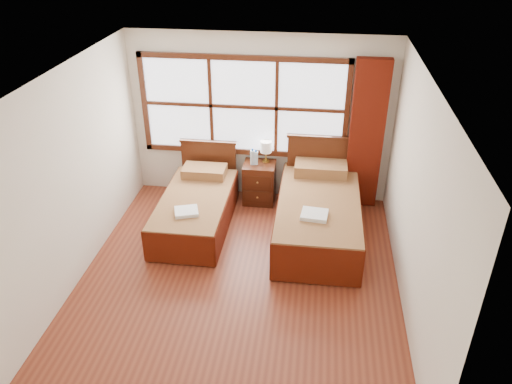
# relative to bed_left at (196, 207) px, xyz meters

# --- Properties ---
(floor) EXTENTS (4.50, 4.50, 0.00)m
(floor) POSITION_rel_bed_left_xyz_m (0.81, -1.20, -0.29)
(floor) COLOR brown
(floor) RESTS_ON ground
(ceiling) EXTENTS (4.50, 4.50, 0.00)m
(ceiling) POSITION_rel_bed_left_xyz_m (0.81, -1.20, 2.31)
(ceiling) COLOR white
(ceiling) RESTS_ON wall_back
(wall_back) EXTENTS (4.00, 0.00, 4.00)m
(wall_back) POSITION_rel_bed_left_xyz_m (0.81, 1.05, 1.01)
(wall_back) COLOR silver
(wall_back) RESTS_ON floor
(wall_left) EXTENTS (0.00, 4.50, 4.50)m
(wall_left) POSITION_rel_bed_left_xyz_m (-1.19, -1.20, 1.01)
(wall_left) COLOR silver
(wall_left) RESTS_ON floor
(wall_right) EXTENTS (0.00, 4.50, 4.50)m
(wall_right) POSITION_rel_bed_left_xyz_m (2.81, -1.20, 1.01)
(wall_right) COLOR silver
(wall_right) RESTS_ON floor
(window) EXTENTS (3.16, 0.06, 1.56)m
(window) POSITION_rel_bed_left_xyz_m (0.56, 1.01, 1.21)
(window) COLOR white
(window) RESTS_ON wall_back
(curtain) EXTENTS (0.50, 0.16, 2.30)m
(curtain) POSITION_rel_bed_left_xyz_m (2.41, 0.91, 0.88)
(curtain) COLOR #5F1509
(curtain) RESTS_ON wall_back
(bed_left) EXTENTS (0.97, 1.99, 0.94)m
(bed_left) POSITION_rel_bed_left_xyz_m (0.00, 0.00, 0.00)
(bed_left) COLOR #401C0D
(bed_left) RESTS_ON floor
(bed_right) EXTENTS (1.14, 2.22, 1.12)m
(bed_right) POSITION_rel_bed_left_xyz_m (1.77, -0.00, 0.05)
(bed_right) COLOR #401C0D
(bed_right) RESTS_ON floor
(nightstand) EXTENTS (0.49, 0.48, 0.66)m
(nightstand) POSITION_rel_bed_left_xyz_m (0.83, 0.80, 0.04)
(nightstand) COLOR #471F0F
(nightstand) RESTS_ON floor
(towels_left) EXTENTS (0.38, 0.36, 0.05)m
(towels_left) POSITION_rel_bed_left_xyz_m (-0.01, -0.50, 0.24)
(towels_left) COLOR white
(towels_left) RESTS_ON bed_left
(towels_right) EXTENTS (0.37, 0.33, 0.05)m
(towels_right) POSITION_rel_bed_left_xyz_m (1.72, -0.51, 0.34)
(towels_right) COLOR white
(towels_right) RESTS_ON bed_right
(lamp) EXTENTS (0.18, 0.18, 0.34)m
(lamp) POSITION_rel_bed_left_xyz_m (0.92, 0.90, 0.61)
(lamp) COLOR #B39439
(lamp) RESTS_ON nightstand
(bottle_near) EXTENTS (0.07, 0.07, 0.27)m
(bottle_near) POSITION_rel_bed_left_xyz_m (0.72, 0.78, 0.49)
(bottle_near) COLOR #C3E3FB
(bottle_near) RESTS_ON nightstand
(bottle_far) EXTENTS (0.06, 0.06, 0.24)m
(bottle_far) POSITION_rel_bed_left_xyz_m (0.78, 0.79, 0.48)
(bottle_far) COLOR #C3E3FB
(bottle_far) RESTS_ON nightstand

